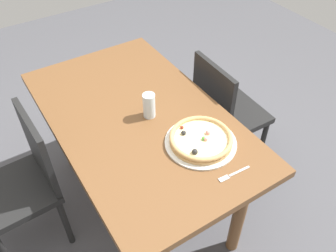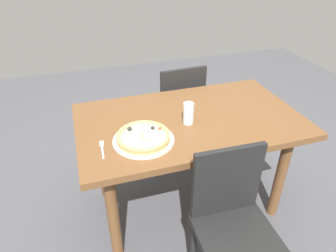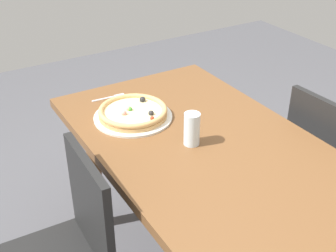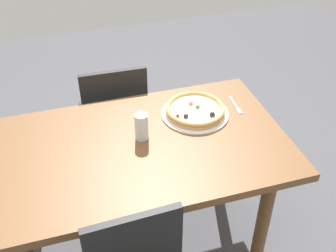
# 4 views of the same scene
# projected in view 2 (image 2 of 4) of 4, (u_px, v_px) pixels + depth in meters

# --- Properties ---
(ground_plane) EXTENTS (6.00, 6.00, 0.00)m
(ground_plane) POSITION_uv_depth(u_px,v_px,m) (186.00, 202.00, 2.35)
(ground_plane) COLOR #4C4C51
(dining_table) EXTENTS (1.42, 0.84, 0.76)m
(dining_table) POSITION_uv_depth(u_px,v_px,m) (189.00, 132.00, 2.00)
(dining_table) COLOR brown
(dining_table) RESTS_ON ground
(chair_near) EXTENTS (0.41, 0.41, 0.88)m
(chair_near) POSITION_uv_depth(u_px,v_px,m) (233.00, 223.00, 1.58)
(chair_near) COLOR black
(chair_near) RESTS_ON ground
(chair_far) EXTENTS (0.42, 0.42, 0.88)m
(chair_far) POSITION_uv_depth(u_px,v_px,m) (177.00, 107.00, 2.64)
(chair_far) COLOR black
(chair_far) RESTS_ON ground
(plate) EXTENTS (0.35, 0.35, 0.01)m
(plate) POSITION_uv_depth(u_px,v_px,m) (144.00, 140.00, 1.73)
(plate) COLOR silver
(plate) RESTS_ON dining_table
(pizza) EXTENTS (0.31, 0.31, 0.05)m
(pizza) POSITION_uv_depth(u_px,v_px,m) (143.00, 136.00, 1.71)
(pizza) COLOR tan
(pizza) RESTS_ON plate
(fork) EXTENTS (0.03, 0.17, 0.00)m
(fork) POSITION_uv_depth(u_px,v_px,m) (102.00, 148.00, 1.67)
(fork) COLOR silver
(fork) RESTS_ON dining_table
(drinking_glass) EXTENTS (0.06, 0.06, 0.14)m
(drinking_glass) POSITION_uv_depth(u_px,v_px,m) (188.00, 113.00, 1.86)
(drinking_glass) COLOR silver
(drinking_glass) RESTS_ON dining_table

